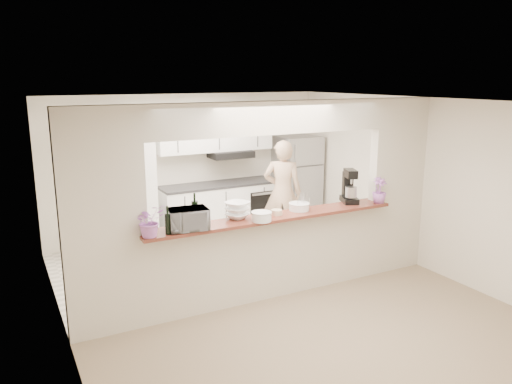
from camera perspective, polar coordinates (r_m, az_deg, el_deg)
floor at (r=6.64m, az=1.77°, el=-11.71°), size 6.00×6.00×0.00m
tile_overlay at (r=7.92m, az=-3.80°, el=-7.51°), size 5.00×2.90×0.01m
partition at (r=6.17m, az=1.87°, el=0.90°), size 5.00×0.15×2.50m
bar_counter at (r=6.42m, az=1.83°, el=-7.05°), size 3.40×0.38×1.09m
kitchen_cabinets at (r=8.63m, az=-8.21°, el=0.83°), size 3.15×0.62×2.25m
refrigerator at (r=9.56m, az=4.69°, el=1.34°), size 0.75×0.70×1.70m
flower_left at (r=5.49m, az=-12.06°, el=-3.23°), size 0.39×0.36×0.36m
wine_bottle_a at (r=5.56m, az=-10.05°, el=-3.52°), size 0.06×0.06×0.32m
wine_bottle_b at (r=5.88m, az=-7.01°, el=-2.29°), size 0.07×0.07×0.37m
toaster_oven at (r=5.68m, az=-7.80°, el=-3.10°), size 0.47×0.34×0.25m
serving_bowls at (r=6.07m, az=-2.16°, el=-2.11°), size 0.37×0.37×0.21m
plate_stack_a at (r=5.98m, az=0.63°, el=-2.81°), size 0.25×0.25×0.11m
plate_stack_b at (r=6.49m, az=4.95°, el=-1.68°), size 0.27×0.27×0.09m
red_bowl at (r=6.16m, az=0.77°, el=-2.51°), size 0.17×0.17×0.08m
tan_bowl at (r=6.25m, az=2.38°, el=-2.34°), size 0.14×0.14×0.07m
utensil_caddy at (r=6.51m, az=5.08°, el=-1.22°), size 0.26×0.18×0.22m
stand_mixer at (r=6.95m, az=10.63°, el=0.50°), size 0.30×0.36×0.46m
flower_right at (r=7.02m, az=13.91°, el=0.19°), size 0.23×0.23×0.35m
person at (r=8.37m, az=3.05°, el=-0.09°), size 0.77×0.72×1.76m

